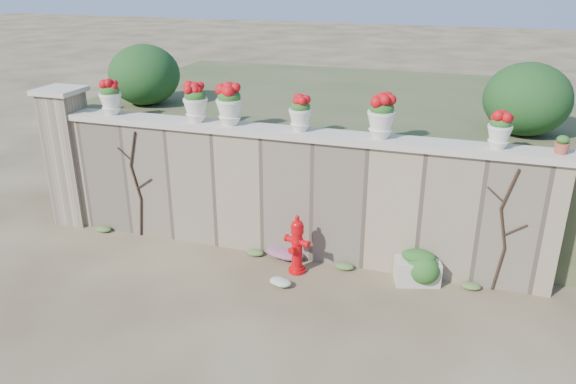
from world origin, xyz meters
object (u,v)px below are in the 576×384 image
(urn_pot_0, at_px, (110,98))
(planter_box, at_px, (418,268))
(fire_hydrant, at_px, (297,244))
(terracotta_pot, at_px, (562,146))

(urn_pot_0, bearing_deg, planter_box, -3.78)
(fire_hydrant, xyz_separation_m, urn_pot_0, (-3.45, 0.60, 1.90))
(planter_box, bearing_deg, terracotta_pot, -4.54)
(terracotta_pot, bearing_deg, planter_box, -168.38)
(fire_hydrant, xyz_separation_m, terracotta_pot, (3.50, 0.60, 1.73))
(fire_hydrant, height_order, planter_box, fire_hydrant)
(planter_box, distance_m, terracotta_pot, 2.61)
(fire_hydrant, xyz_separation_m, planter_box, (1.81, 0.25, -0.23))
(fire_hydrant, relative_size, terracotta_pot, 3.93)
(planter_box, height_order, terracotta_pot, terracotta_pot)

